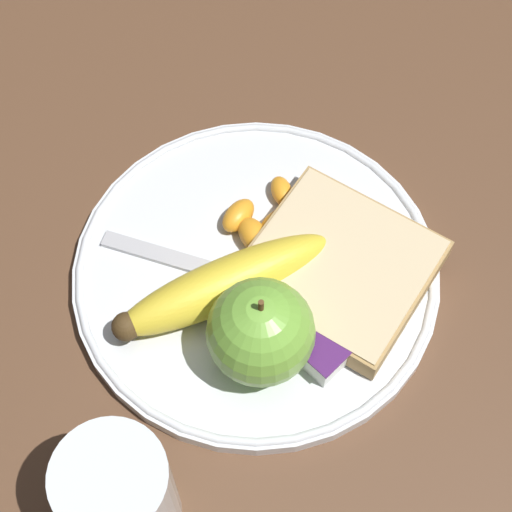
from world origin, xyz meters
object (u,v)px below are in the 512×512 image
juice_glass (120,497)px  bread_slice (339,268)px  plate (256,272)px  apple (261,332)px  jam_packet (319,345)px  fork (241,279)px  banana (222,285)px

juice_glass → bread_slice: 0.21m
plate → juice_glass: 0.19m
apple → juice_glass: bearing=96.3°
apple → plate: bearing=-42.4°
juice_glass → bread_slice: bearing=-85.2°
plate → jam_packet: 0.08m
plate → fork: bearing=84.6°
apple → bread_slice: size_ratio=0.57×
bread_slice → fork: bread_slice is taller
plate → juice_glass: juice_glass is taller
apple → banana: bearing=-13.3°
plate → fork: 0.01m
plate → juice_glass: (-0.06, 0.18, 0.04)m
plate → fork: size_ratio=1.57×
apple → jam_packet: (-0.03, -0.03, -0.02)m
bread_slice → jam_packet: bearing=119.9°
plate → apple: size_ratio=3.28×
plate → apple: apple is taller
plate → jam_packet: bearing=168.7°
plate → jam_packet: jam_packet is taller
plate → bread_slice: 0.06m
bread_slice → fork: 0.07m
banana → plate: bearing=-91.8°
fork → plate: bearing=58.1°
juice_glass → apple: size_ratio=1.17×
juice_glass → fork: juice_glass is taller
banana → bread_slice: bearing=-123.0°
apple → bread_slice: (0.00, -0.08, -0.02)m
juice_glass → banana: 0.16m
fork → bread_slice: bearing=22.0°
banana → juice_glass: bearing=113.7°
plate → jam_packet: size_ratio=6.17×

